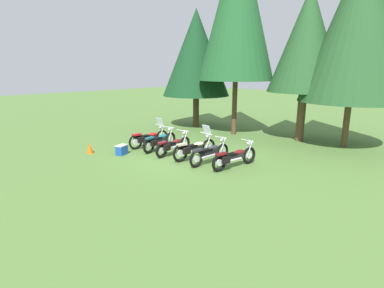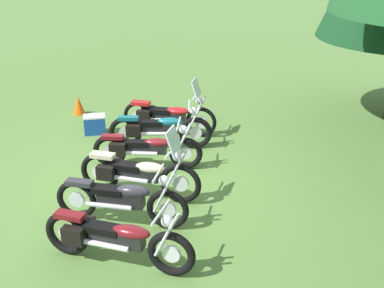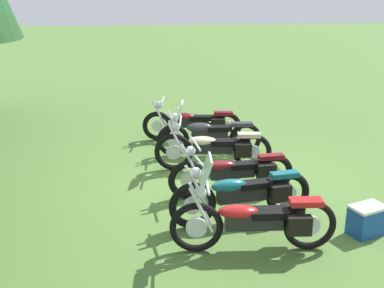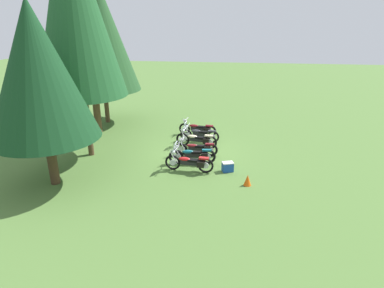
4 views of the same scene
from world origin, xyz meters
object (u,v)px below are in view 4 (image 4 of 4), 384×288
at_px(motorcycle_4, 199,134).
at_px(pine_tree_3, 100,34).
at_px(motorcycle_2, 197,148).
at_px(motorcycle_5, 198,129).
at_px(motorcycle_3, 197,139).
at_px(pine_tree_1, 74,6).
at_px(pine_tree_2, 90,46).
at_px(motorcycle_0, 190,162).
at_px(picnic_cooler, 228,167).
at_px(motorcycle_1, 193,155).
at_px(traffic_cone, 248,180).
at_px(pine_tree_0, 37,72).

relative_size(motorcycle_4, pine_tree_3, 0.24).
height_order(motorcycle_2, motorcycle_5, motorcycle_5).
xyz_separation_m(motorcycle_2, pine_tree_3, (5.10, 6.78, 5.30)).
height_order(motorcycle_3, motorcycle_4, motorcycle_3).
xyz_separation_m(pine_tree_1, pine_tree_3, (5.69, 1.36, -1.35)).
relative_size(motorcycle_3, pine_tree_2, 0.30).
bearing_deg(motorcycle_4, motorcycle_0, 93.25).
relative_size(pine_tree_2, picnic_cooler, 13.13).
bearing_deg(motorcycle_5, motorcycle_2, 104.67).
xyz_separation_m(motorcycle_3, motorcycle_5, (1.95, 0.16, -0.04)).
bearing_deg(motorcycle_2, picnic_cooler, 130.78).
distance_m(motorcycle_3, picnic_cooler, 3.32).
relative_size(motorcycle_3, pine_tree_1, 0.21).
relative_size(motorcycle_1, pine_tree_2, 0.29).
xyz_separation_m(picnic_cooler, traffic_cone, (-1.25, -0.87, 0.01)).
xyz_separation_m(motorcycle_1, motorcycle_2, (0.99, -0.07, -0.03)).
bearing_deg(motorcycle_0, motorcycle_2, -88.39).
height_order(pine_tree_1, pine_tree_2, pine_tree_1).
bearing_deg(motorcycle_5, motorcycle_0, 101.38).
relative_size(motorcycle_5, pine_tree_0, 0.32).
height_order(motorcycle_3, picnic_cooler, motorcycle_3).
height_order(motorcycle_5, pine_tree_2, pine_tree_2).
distance_m(motorcycle_2, motorcycle_5, 3.14).
height_order(motorcycle_2, motorcycle_3, motorcycle_3).
bearing_deg(picnic_cooler, motorcycle_1, 69.70).
relative_size(motorcycle_0, picnic_cooler, 3.86).
bearing_deg(picnic_cooler, traffic_cone, -145.11).
distance_m(motorcycle_0, motorcycle_5, 4.99).
bearing_deg(pine_tree_2, motorcycle_2, -114.25).
bearing_deg(motorcycle_1, pine_tree_1, -12.40).
bearing_deg(pine_tree_3, pine_tree_1, -166.57).
relative_size(pine_tree_3, picnic_cooler, 15.68).
bearing_deg(motorcycle_2, motorcycle_3, -86.95).
bearing_deg(motorcycle_5, motorcycle_3, 103.63).
height_order(picnic_cooler, traffic_cone, traffic_cone).
bearing_deg(pine_tree_2, motorcycle_3, -105.41).
xyz_separation_m(motorcycle_1, traffic_cone, (-1.87, -2.56, -0.21)).
relative_size(motorcycle_1, traffic_cone, 4.73).
distance_m(pine_tree_3, picnic_cooler, 12.08).
xyz_separation_m(motorcycle_5, pine_tree_1, (-3.72, 5.11, 6.64)).
bearing_deg(motorcycle_3, pine_tree_3, -22.98).
bearing_deg(motorcycle_4, motorcycle_1, 94.07).
relative_size(motorcycle_2, pine_tree_3, 0.24).
relative_size(pine_tree_0, pine_tree_2, 0.95).
bearing_deg(traffic_cone, motorcycle_0, 68.71).
xyz_separation_m(motorcycle_0, pine_tree_2, (4.78, 6.40, 4.66)).
distance_m(motorcycle_0, pine_tree_0, 7.19).
xyz_separation_m(motorcycle_1, pine_tree_0, (-2.78, 5.54, 4.23)).
bearing_deg(pine_tree_2, pine_tree_3, 7.22).
bearing_deg(motorcycle_3, motorcycle_1, 99.95).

